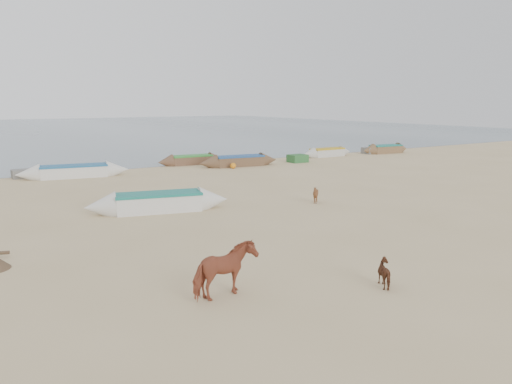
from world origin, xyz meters
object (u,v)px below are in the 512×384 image
Objects in this scene: cow_adult at (225,271)px; near_canoe at (159,202)px; calf_front at (316,194)px; calf_right at (388,273)px.

cow_adult reaches higher than near_canoe.
calf_front is (9.83, 8.27, -0.28)m from cow_adult.
cow_adult is at bearing 69.37° from calf_right.
cow_adult is 2.28× the size of calf_right.
calf_right is at bearing -120.73° from cow_adult.
near_canoe is at bearing -20.86° from cow_adult.
cow_adult is at bearing -54.52° from calf_front.
cow_adult is 1.93× the size of calf_front.
calf_front is 1.18× the size of calf_right.
cow_adult is 11.00m from near_canoe.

